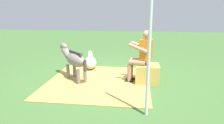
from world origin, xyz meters
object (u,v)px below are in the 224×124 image
object	(u,v)px
hay_bale	(147,74)
pony_lying	(90,62)
pony_standing	(74,60)
person_seated	(142,54)
tent_pole_left	(149,48)

from	to	relation	value
hay_bale	pony_lying	size ratio (longest dim) A/B	0.44
hay_bale	pony_standing	distance (m)	1.96
person_seated	pony_lying	distance (m)	2.12
hay_bale	tent_pole_left	xyz separation A→B (m)	(0.07, 1.73, 1.00)
pony_standing	person_seated	bearing A→B (deg)	-177.82
hay_bale	pony_standing	world-z (taller)	pony_standing
hay_bale	person_seated	bearing A→B (deg)	-6.31
hay_bale	person_seated	size ratio (longest dim) A/B	0.44
tent_pole_left	pony_standing	bearing A→B (deg)	-42.03
person_seated	pony_lying	world-z (taller)	person_seated
pony_lying	tent_pole_left	bearing A→B (deg)	120.28
hay_bale	person_seated	xyz separation A→B (m)	(0.16, -0.02, 0.51)
hay_bale	person_seated	distance (m)	0.54
pony_standing	hay_bale	bearing A→B (deg)	-178.54
pony_lying	hay_bale	bearing A→B (deg)	145.38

